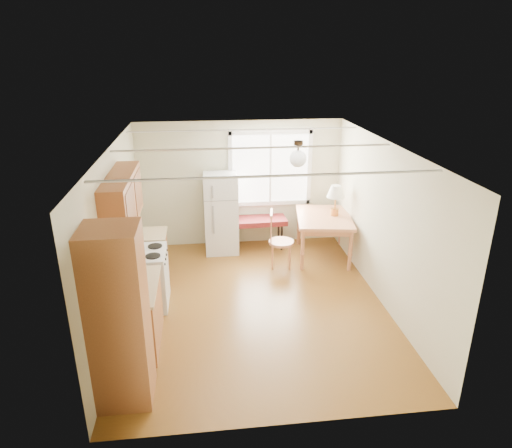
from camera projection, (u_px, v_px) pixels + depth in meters
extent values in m
cube|color=#5B3512|center=(255.00, 304.00, 7.21)|extent=(4.60, 5.60, 0.12)
cube|color=white|center=(255.00, 147.00, 6.31)|extent=(4.60, 5.60, 0.12)
cube|color=beige|center=(240.00, 184.00, 9.07)|extent=(4.60, 0.10, 2.50)
cube|color=beige|center=(285.00, 326.00, 4.44)|extent=(4.60, 0.10, 2.50)
cube|color=beige|center=(116.00, 237.00, 6.53)|extent=(0.10, 5.60, 2.50)
cube|color=beige|center=(384.00, 225.00, 6.98)|extent=(0.10, 5.60, 2.50)
cube|color=brown|center=(119.00, 318.00, 4.93)|extent=(0.60, 0.60, 2.10)
cube|color=brown|center=(136.00, 317.00, 6.08)|extent=(0.60, 1.10, 0.86)
cube|color=tan|center=(133.00, 287.00, 5.92)|extent=(0.62, 1.14, 0.04)
cube|color=silver|center=(146.00, 278.00, 7.04)|extent=(0.65, 0.76, 0.90)
cube|color=brown|center=(149.00, 259.00, 7.74)|extent=(0.60, 0.60, 0.86)
cube|color=brown|center=(122.00, 200.00, 6.20)|extent=(0.33, 1.60, 0.70)
cube|color=white|center=(270.00, 168.00, 9.02)|extent=(1.50, 0.02, 1.35)
cylinder|color=black|center=(298.00, 143.00, 6.77)|extent=(0.14, 0.14, 0.06)
cylinder|color=black|center=(298.00, 150.00, 6.80)|extent=(0.03, 0.03, 0.16)
sphere|color=white|center=(298.00, 159.00, 6.85)|extent=(0.26, 0.26, 0.26)
cube|color=silver|center=(221.00, 213.00, 8.84)|extent=(0.65, 0.65, 1.55)
cube|color=gray|center=(221.00, 201.00, 8.42)|extent=(0.64, 0.02, 0.02)
cube|color=gray|center=(213.00, 212.00, 8.46)|extent=(0.03, 0.03, 0.93)
cube|color=#591516|center=(252.00, 221.00, 9.04)|extent=(1.35, 0.54, 0.10)
cylinder|color=black|center=(225.00, 240.00, 8.92)|extent=(0.04, 0.04, 0.52)
cylinder|color=black|center=(282.00, 238.00, 9.04)|extent=(0.04, 0.04, 0.52)
cylinder|color=black|center=(224.00, 233.00, 9.27)|extent=(0.04, 0.04, 0.52)
cylinder|color=black|center=(279.00, 231.00, 9.39)|extent=(0.04, 0.04, 0.52)
cube|color=#B46C45|center=(324.00, 218.00, 8.57)|extent=(1.18, 1.46, 0.06)
cube|color=#B46C45|center=(324.00, 222.00, 8.60)|extent=(1.07, 1.35, 0.10)
cylinder|color=#B46C45|center=(302.00, 250.00, 8.18)|extent=(0.07, 0.07, 0.77)
cylinder|color=#B46C45|center=(350.00, 251.00, 8.15)|extent=(0.07, 0.07, 0.77)
cylinder|color=#B46C45|center=(299.00, 226.00, 9.28)|extent=(0.07, 0.07, 0.77)
cylinder|color=#B46C45|center=(341.00, 227.00, 9.26)|extent=(0.07, 0.07, 0.77)
cylinder|color=#B46C45|center=(281.00, 242.00, 8.31)|extent=(0.46, 0.46, 0.05)
cylinder|color=#B46C45|center=(272.00, 257.00, 8.25)|extent=(0.04, 0.04, 0.47)
cylinder|color=#B46C45|center=(290.00, 258.00, 8.24)|extent=(0.04, 0.04, 0.47)
cylinder|color=#B46C45|center=(273.00, 250.00, 8.54)|extent=(0.04, 0.04, 0.47)
cylinder|color=#B46C45|center=(289.00, 251.00, 8.53)|extent=(0.04, 0.04, 0.47)
cylinder|color=#B87C3A|center=(335.00, 212.00, 8.58)|extent=(0.16, 0.16, 0.13)
cylinder|color=#B87C3A|center=(335.00, 203.00, 8.52)|extent=(0.03, 0.03, 0.22)
cone|color=white|center=(336.00, 191.00, 8.44)|extent=(0.34, 0.34, 0.22)
cube|color=black|center=(127.00, 294.00, 5.63)|extent=(0.23, 0.26, 0.08)
cube|color=black|center=(125.00, 285.00, 5.48)|extent=(0.19, 0.10, 0.28)
cylinder|color=black|center=(127.00, 285.00, 5.64)|extent=(0.14, 0.14, 0.12)
cylinder|color=red|center=(121.00, 283.00, 5.78)|extent=(0.13, 0.13, 0.19)
sphere|color=red|center=(120.00, 274.00, 5.74)|extent=(0.07, 0.07, 0.07)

